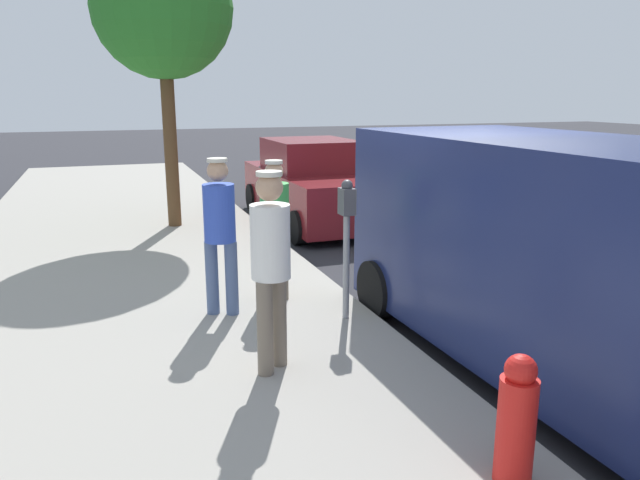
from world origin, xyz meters
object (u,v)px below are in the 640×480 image
Objects in this scene: pedestrian_in_green at (275,221)px; parked_sedan_behind at (314,185)px; parking_meter_near at (347,226)px; pedestrian_in_blue at (220,226)px; parked_van at (585,257)px; pedestrian_in_white at (271,259)px; fire_hydrant at (516,421)px; street_tree at (163,9)px.

parked_sedan_behind is at bearing -114.53° from pedestrian_in_green.
pedestrian_in_blue reaches higher than parking_meter_near.
pedestrian_in_blue is at bearing -41.00° from parked_van.
pedestrian_in_white is 1.02× the size of pedestrian_in_blue.
pedestrian_in_blue is 3.81m from fire_hydrant.
fire_hydrant is at bearing 115.81° from pedestrian_in_white.
street_tree is (1.18, -5.50, 2.77)m from parking_meter_near.
pedestrian_in_white is 7.06m from parked_sedan_behind.
parking_meter_near is 1.45m from pedestrian_in_white.
pedestrian_in_green is at bearing -83.75° from fire_hydrant.
parking_meter_near is at bearing 154.70° from pedestrian_in_blue.
fire_hydrant is at bearing 78.84° from parked_sedan_behind.
parked_sedan_behind is at bearing -105.96° from parking_meter_near.
parking_meter_near reaches higher than fire_hydrant.
parked_sedan_behind is (-2.12, -4.65, -0.34)m from pedestrian_in_green.
pedestrian_in_white is 2.36m from fire_hydrant.
parked_van is (-2.59, 0.84, -0.02)m from pedestrian_in_white.
fire_hydrant is at bearing 88.10° from parking_meter_near.
pedestrian_in_white is 0.40× the size of parked_sedan_behind.
parking_meter_near is at bearing -91.90° from fire_hydrant.
parked_van is 1.04× the size of street_tree.
fire_hydrant is at bearing 97.23° from street_tree.
pedestrian_in_white is (1.09, 0.95, -0.01)m from parking_meter_near.
street_tree reaches higher than parking_meter_near.
street_tree is (0.65, -4.58, 2.86)m from pedestrian_in_green.
parking_meter_near is at bearing 74.04° from parked_sedan_behind.
parked_sedan_behind is (-0.09, -7.36, -0.41)m from parked_van.
pedestrian_in_blue is 5.66m from street_tree.
parked_sedan_behind is (-1.59, -5.56, -0.43)m from parking_meter_near.
street_tree is (-0.06, -4.91, 2.81)m from pedestrian_in_blue.
pedestrian_in_green is at bearing -53.19° from parked_van.
pedestrian_in_white is 2.06× the size of fire_hydrant.
pedestrian_in_green is at bearing 98.07° from street_tree.
street_tree is (2.77, 0.07, 3.20)m from parked_sedan_behind.
street_tree reaches higher than pedestrian_in_green.
pedestrian_in_blue is 2.01× the size of fire_hydrant.
parking_meter_near is 1.06m from pedestrian_in_green.
pedestrian_in_green is at bearing -154.92° from pedestrian_in_blue.
pedestrian_in_blue is 5.74m from parked_sedan_behind.
fire_hydrant is at bearing 37.14° from parked_van.
parked_van is 7.37m from parked_sedan_behind.
parking_meter_near is 1.77× the size of fire_hydrant.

